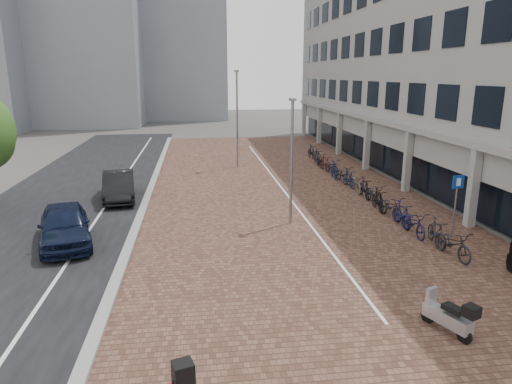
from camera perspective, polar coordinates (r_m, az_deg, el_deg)
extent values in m
plane|color=#474442|center=(14.53, 3.17, -10.93)|extent=(140.00, 140.00, 0.00)
cube|color=brown|center=(26.03, 2.63, 0.69)|extent=(14.50, 42.00, 0.04)
cube|color=black|center=(26.45, -21.54, -0.12)|extent=(8.00, 50.00, 0.03)
cube|color=gray|center=(25.76, -13.12, 0.31)|extent=(0.35, 42.00, 0.14)
cube|color=white|center=(26.03, -17.27, 0.06)|extent=(0.12, 44.00, 0.00)
cube|color=white|center=(26.06, 3.06, 0.76)|extent=(0.10, 30.00, 0.00)
cube|color=gray|center=(32.85, 21.68, 17.53)|extent=(8.00, 40.00, 13.00)
cube|color=black|center=(31.63, 15.10, 5.81)|extent=(0.15, 38.00, 3.20)
cube|color=gray|center=(31.35, 14.98, 8.97)|extent=(1.60, 38.00, 0.30)
cube|color=gray|center=(20.81, 25.58, 0.49)|extent=(0.35, 0.35, 3.40)
cube|color=gray|center=(25.91, 18.48, 3.71)|extent=(0.35, 0.35, 3.40)
cube|color=gray|center=(31.34, 13.75, 5.81)|extent=(0.35, 0.35, 3.40)
cube|color=gray|center=(36.94, 10.41, 7.26)|extent=(0.35, 0.35, 3.40)
cube|color=gray|center=(42.65, 7.94, 8.31)|extent=(0.35, 0.35, 3.40)
cube|color=gray|center=(48.43, 6.05, 9.11)|extent=(0.35, 0.35, 3.40)
cube|color=gray|center=(68.22, -9.35, 20.07)|extent=(12.00, 10.00, 26.00)
imported|color=black|center=(18.57, -22.91, -3.84)|extent=(2.88, 4.72, 1.50)
imported|color=black|center=(24.26, -16.83, 0.75)|extent=(2.11, 4.51, 1.43)
cube|color=black|center=(8.59, -12.93, -22.47)|extent=(0.43, 0.42, 0.53)
cylinder|color=slate|center=(19.49, 23.67, -1.90)|extent=(0.07, 0.07, 2.27)
cube|color=#0B3695|center=(19.21, 24.04, 1.17)|extent=(0.51, 0.12, 0.52)
cylinder|color=slate|center=(19.00, 4.47, 3.54)|extent=(0.12, 0.12, 5.26)
cylinder|color=slate|center=(30.93, -2.39, 8.94)|extent=(0.12, 0.12, 6.44)
imported|color=black|center=(17.39, 23.46, -5.93)|extent=(0.90, 2.04, 1.04)
imported|color=black|center=(18.33, 21.69, -4.70)|extent=(0.76, 1.80, 1.05)
imported|color=#131334|center=(19.13, 19.16, -3.69)|extent=(0.69, 1.97, 1.04)
imported|color=#141438|center=(20.13, 17.82, -2.67)|extent=(0.53, 1.76, 1.05)
imported|color=black|center=(21.14, 16.58, -1.78)|extent=(0.85, 2.02, 1.04)
imported|color=black|center=(22.09, 15.04, -0.95)|extent=(0.65, 1.79, 1.05)
imported|color=#232328|center=(23.23, 14.64, -0.19)|extent=(0.78, 2.00, 1.04)
imported|color=black|center=(24.23, 13.43, 0.50)|extent=(0.60, 1.78, 1.05)
imported|color=#54534D|center=(25.26, 12.45, 1.11)|extent=(0.89, 2.03, 1.04)
imported|color=#121C32|center=(26.31, 11.54, 1.71)|extent=(0.60, 1.77, 1.05)
imported|color=black|center=(27.40, 10.94, 2.23)|extent=(0.97, 2.05, 1.04)
imported|color=#141637|center=(28.39, 9.74, 2.73)|extent=(0.70, 1.79, 1.05)
imported|color=#232228|center=(29.53, 9.50, 3.18)|extent=(0.96, 2.05, 1.04)
imported|color=#451812|center=(30.58, 8.65, 3.62)|extent=(0.71, 1.80, 1.05)
imported|color=black|center=(31.66, 8.06, 4.00)|extent=(0.74, 1.99, 1.04)
imported|color=black|center=(32.78, 7.70, 4.39)|extent=(0.59, 1.77, 1.05)
imported|color=#5C5A54|center=(33.93, 7.57, 4.72)|extent=(1.07, 2.07, 1.04)
imported|color=black|center=(35.01, 6.99, 5.06)|extent=(0.56, 1.77, 1.05)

